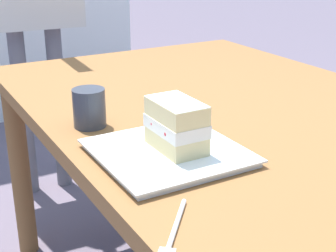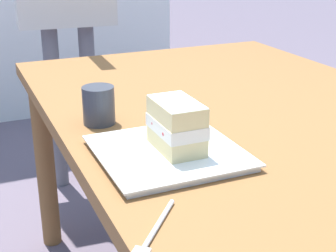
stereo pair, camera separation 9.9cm
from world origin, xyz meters
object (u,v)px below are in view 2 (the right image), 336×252
at_px(patio_table, 255,144).
at_px(coffee_cup, 99,105).
at_px(dessert_plate, 168,153).
at_px(cake_slice, 176,126).
at_px(dessert_fork, 153,233).

height_order(patio_table, coffee_cup, coffee_cup).
xyz_separation_m(patio_table, dessert_plate, (-0.15, 0.31, 0.09)).
xyz_separation_m(dessert_plate, cake_slice, (-0.00, -0.02, 0.06)).
height_order(dessert_plate, dessert_fork, dessert_plate).
relative_size(patio_table, coffee_cup, 17.33).
relative_size(dessert_plate, coffee_cup, 3.11).
relative_size(patio_table, dessert_fork, 11.23).
bearing_deg(patio_table, dessert_plate, 115.98).
distance_m(cake_slice, coffee_cup, 0.26).
height_order(dessert_fork, coffee_cup, coffee_cup).
height_order(dessert_plate, coffee_cup, coffee_cup).
relative_size(patio_table, cake_slice, 11.91).
distance_m(dessert_plate, coffee_cup, 0.25).
bearing_deg(cake_slice, dessert_plate, 75.14).
distance_m(patio_table, coffee_cup, 0.42).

